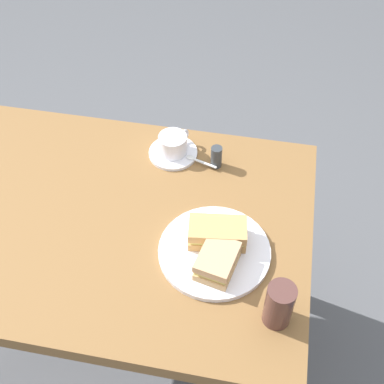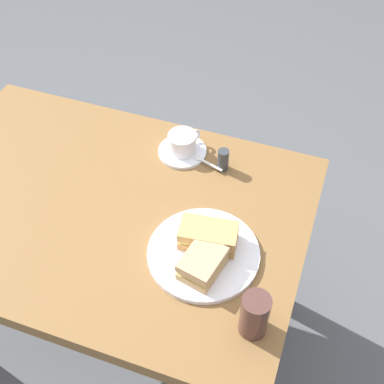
# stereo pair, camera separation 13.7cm
# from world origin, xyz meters

# --- Properties ---
(ground_plane) EXTENTS (6.00, 6.00, 0.00)m
(ground_plane) POSITION_xyz_m (0.00, 0.00, 0.00)
(ground_plane) COLOR #505156
(dining_table) EXTENTS (1.09, 0.75, 0.71)m
(dining_table) POSITION_xyz_m (0.00, 0.00, 0.59)
(dining_table) COLOR brown
(dining_table) RESTS_ON ground_plane
(sandwich_plate) EXTENTS (0.28, 0.28, 0.01)m
(sandwich_plate) POSITION_xyz_m (-0.30, 0.06, 0.72)
(sandwich_plate) COLOR white
(sandwich_plate) RESTS_ON dining_table
(sandwich_front) EXTENTS (0.15, 0.09, 0.06)m
(sandwich_front) POSITION_xyz_m (-0.31, 0.03, 0.75)
(sandwich_front) COLOR tan
(sandwich_front) RESTS_ON sandwich_plate
(sandwich_back) EXTENTS (0.10, 0.12, 0.06)m
(sandwich_back) POSITION_xyz_m (-0.32, 0.11, 0.75)
(sandwich_back) COLOR tan
(sandwich_back) RESTS_ON sandwich_plate
(coffee_saucer) EXTENTS (0.14, 0.14, 0.01)m
(coffee_saucer) POSITION_xyz_m (-0.13, -0.26, 0.71)
(coffee_saucer) COLOR white
(coffee_saucer) RESTS_ON dining_table
(coffee_cup) EXTENTS (0.08, 0.10, 0.06)m
(coffee_cup) POSITION_xyz_m (-0.13, -0.26, 0.75)
(coffee_cup) COLOR white
(coffee_cup) RESTS_ON coffee_saucer
(spoon) EXTENTS (0.10, 0.04, 0.01)m
(spoon) POSITION_xyz_m (-0.20, -0.24, 0.72)
(spoon) COLOR silver
(spoon) RESTS_ON coffee_saucer
(salt_shaker) EXTENTS (0.03, 0.03, 0.07)m
(salt_shaker) POSITION_xyz_m (-0.26, -0.24, 0.74)
(salt_shaker) COLOR #33383D
(salt_shaker) RESTS_ON dining_table
(drinking_glass) EXTENTS (0.06, 0.06, 0.12)m
(drinking_glass) POSITION_xyz_m (-0.47, 0.21, 0.77)
(drinking_glass) COLOR #4C2C28
(drinking_glass) RESTS_ON dining_table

